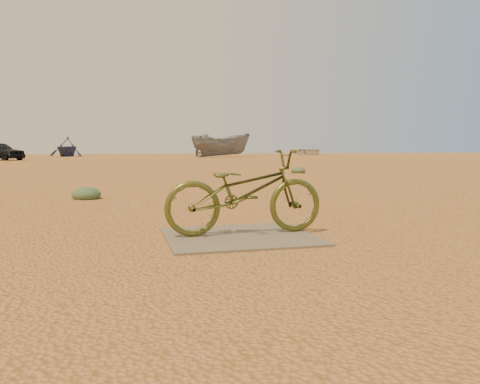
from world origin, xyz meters
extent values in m
plane|color=#CB7D44|center=(0.00, 0.00, 0.00)|extent=(120.00, 120.00, 0.00)
cube|color=#6D5F4A|center=(0.01, 0.58, 0.01)|extent=(1.53, 1.34, 0.02)
imported|color=#50541F|center=(0.08, 0.66, 0.47)|extent=(1.71, 0.62, 0.89)
imported|color=navy|center=(-5.95, 43.83, 0.96)|extent=(4.20, 4.50, 1.91)
imported|color=slate|center=(7.97, 37.92, 1.09)|extent=(5.81, 2.67, 2.18)
imported|color=silver|center=(20.35, 47.09, 0.52)|extent=(4.07, 5.34, 1.03)
ellipsoid|color=#526944|center=(-1.78, 4.79, 0.00)|extent=(0.51, 0.51, 0.28)
ellipsoid|color=#526944|center=(5.06, 11.65, 0.00)|extent=(0.52, 0.52, 0.29)
camera|label=1|loc=(-1.21, -4.07, 0.94)|focal=35.00mm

